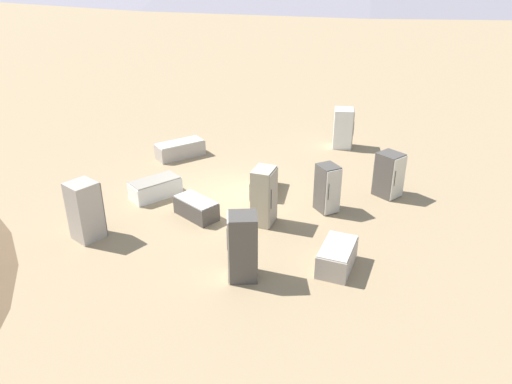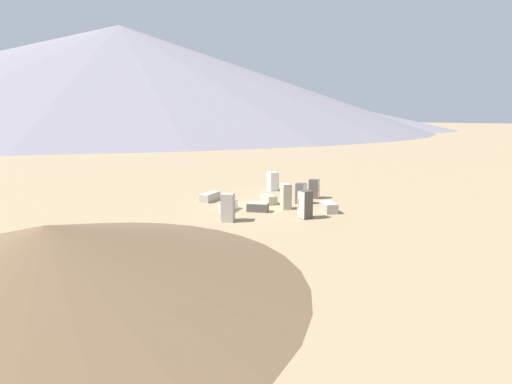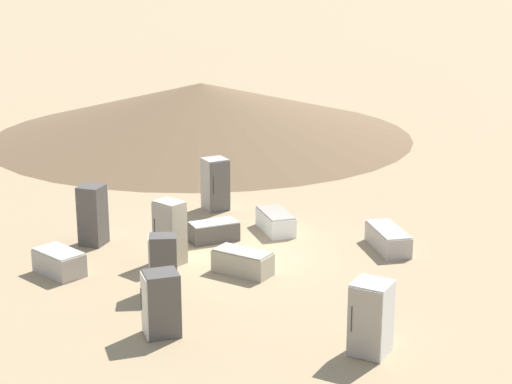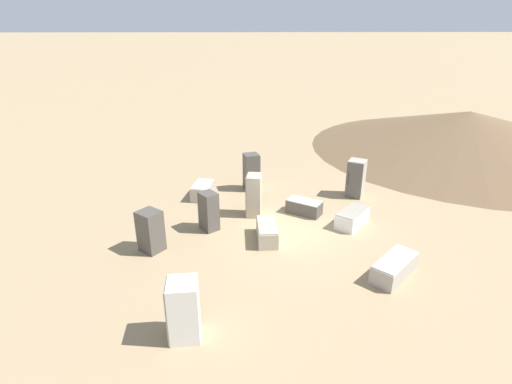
{
  "view_description": "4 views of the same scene",
  "coord_description": "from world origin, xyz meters",
  "views": [
    {
      "loc": [
        -14.53,
        -3.46,
        7.47
      ],
      "look_at": [
        -0.88,
        -1.0,
        0.72
      ],
      "focal_mm": 35.0,
      "sensor_mm": 36.0,
      "label": 1
    },
    {
      "loc": [
        -25.96,
        10.84,
        6.22
      ],
      "look_at": [
        -1.07,
        0.75,
        1.28
      ],
      "focal_mm": 28.0,
      "sensor_mm": 36.0,
      "label": 2
    },
    {
      "loc": [
        12.19,
        -19.1,
        8.47
      ],
      "look_at": [
        0.2,
        0.48,
        1.84
      ],
      "focal_mm": 60.0,
      "sensor_mm": 36.0,
      "label": 3
    },
    {
      "loc": [
        13.64,
        -2.22,
        7.36
      ],
      "look_at": [
        -0.03,
        -1.35,
        1.64
      ],
      "focal_mm": 28.0,
      "sensor_mm": 36.0,
      "label": 4
    }
  ],
  "objects": [
    {
      "name": "discarded_fridge_5",
      "position": [
        -3.21,
        3.47,
        0.87
      ],
      "size": [
        1.04,
        1.02,
        1.73
      ],
      "rotation": [
        0.0,
        0.0,
        4.18
      ],
      "color": "#A89E93",
      "rests_on": "ground_plane"
    },
    {
      "name": "discarded_fridge_7",
      "position": [
        -1.45,
        0.78,
        0.3
      ],
      "size": [
        1.38,
        1.57,
        0.6
      ],
      "rotation": [
        0.0,
        0.0,
        2.54
      ],
      "color": "#4C4742",
      "rests_on": "ground_plane"
    },
    {
      "name": "discarded_fridge_0",
      "position": [
        3.25,
        2.82,
        0.31
      ],
      "size": [
        1.85,
        1.89,
        0.63
      ],
      "rotation": [
        0.0,
        0.0,
        0.76
      ],
      "color": "#A89E93",
      "rests_on": "ground_plane"
    },
    {
      "name": "discarded_fridge_6",
      "position": [
        5.52,
        -3.52,
        0.82
      ],
      "size": [
        0.81,
        0.83,
        1.64
      ],
      "rotation": [
        0.0,
        0.0,
        3.18
      ],
      "color": "white",
      "rests_on": "ground_plane"
    },
    {
      "name": "discarded_fridge_3",
      "position": [
        -4.32,
        -1.28,
        0.89
      ],
      "size": [
        0.81,
        0.86,
        1.78
      ],
      "rotation": [
        0.0,
        0.0,
        0.23
      ],
      "color": "#4C4742",
      "rests_on": "ground_plane"
    },
    {
      "name": "discarded_fridge_4",
      "position": [
        1.13,
        -5.12,
        0.75
      ],
      "size": [
        1.02,
        1.03,
        1.5
      ],
      "rotation": [
        0.0,
        0.0,
        2.44
      ],
      "color": "#4C4742",
      "rests_on": "ground_plane"
    },
    {
      "name": "discarded_fridge_9",
      "position": [
        -1.47,
        -1.35,
        0.89
      ],
      "size": [
        0.87,
        0.72,
        1.77
      ],
      "rotation": [
        0.0,
        0.0,
        2.97
      ],
      "color": "#B2A88E",
      "rests_on": "ground_plane"
    },
    {
      "name": "discarded_fridge_2",
      "position": [
        -3.48,
        -3.59,
        0.33
      ],
      "size": [
        1.55,
        1.07,
        0.67
      ],
      "rotation": [
        0.0,
        0.0,
        1.37
      ],
      "color": "#A89E93",
      "rests_on": "ground_plane"
    },
    {
      "name": "dirt_mound",
      "position": [
        -10.22,
        12.7,
        1.22
      ],
      "size": [
        19.35,
        19.35,
        2.44
      ],
      "color": "brown",
      "rests_on": "ground_plane"
    },
    {
      "name": "ground_plane",
      "position": [
        0.0,
        0.0,
        0.0
      ],
      "size": [
        1000.0,
        1000.0,
        0.0
      ],
      "primitive_type": "plane",
      "color": "#9E8460"
    },
    {
      "name": "discarded_fridge_8",
      "position": [
        0.68,
        -0.99,
        0.32
      ],
      "size": [
        1.6,
        0.72,
        0.64
      ],
      "rotation": [
        0.0,
        0.0,
        4.7
      ],
      "color": "#B2A88E",
      "rests_on": "ground_plane"
    },
    {
      "name": "discarded_fridge_10",
      "position": [
        -0.31,
        -3.16,
        0.77
      ],
      "size": [
        0.89,
        0.86,
        1.53
      ],
      "rotation": [
        0.0,
        0.0,
        2.2
      ],
      "color": "#4C4742",
      "rests_on": "ground_plane"
    },
    {
      "name": "discarded_fridge_1",
      "position": [
        -0.34,
        2.52,
        0.31
      ],
      "size": [
        1.75,
        1.66,
        0.62
      ],
      "rotation": [
        0.0,
        0.0,
        4.0
      ],
      "color": "white",
      "rests_on": "ground_plane"
    }
  ]
}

